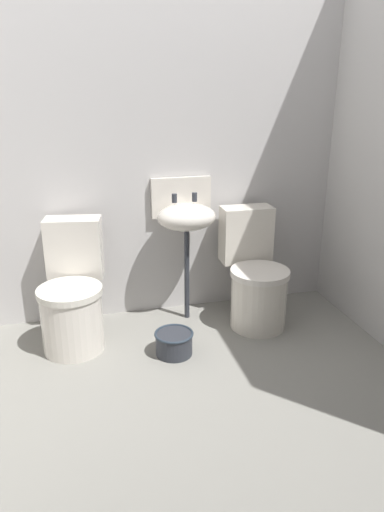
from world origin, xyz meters
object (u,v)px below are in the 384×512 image
toilet_left (73,297)px  bucket (174,343)px  sink (186,215)px  toilet_right (255,279)px

toilet_left → bucket: size_ratio=3.19×
sink → bucket: (-0.20, -0.49, -0.68)m
toilet_left → toilet_right: size_ratio=1.00×
sink → bucket: bearing=-111.7°
toilet_right → sink: bearing=-22.2°
toilet_right → bucket: 0.75m
toilet_left → sink: 0.92m
toilet_left → toilet_right: 1.23m
toilet_left → sink: size_ratio=0.79×
sink → bucket: 0.86m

